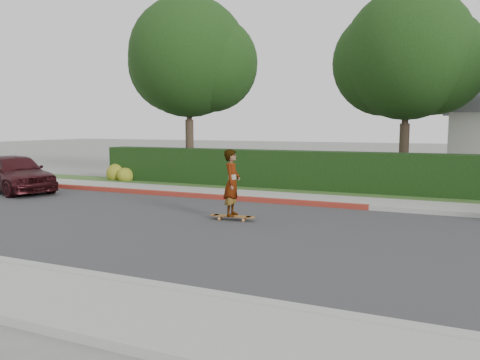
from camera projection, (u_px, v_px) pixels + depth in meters
The scene contains 15 objects.
ground at pixel (294, 238), 10.24m from camera, with size 120.00×120.00×0.00m, color slate.
road at pixel (294, 237), 10.24m from camera, with size 60.00×8.00×0.01m, color #2D2D30.
curb_near at pixel (206, 296), 6.50m from camera, with size 60.00×0.20×0.15m, color #9E9E99.
sidewalk_near at pixel (171, 322), 5.69m from camera, with size 60.00×1.60×0.12m, color gray.
curb_far at pixel (335, 205), 13.95m from camera, with size 60.00×0.20×0.15m, color #9E9E99.
curb_red_section at pixel (189, 195), 15.96m from camera, with size 12.00×0.21×0.15m, color maroon.
sidewalk_far at pixel (341, 201), 14.77m from camera, with size 60.00×1.60×0.12m, color gray.
planting_strip at pixel (351, 195), 16.23m from camera, with size 60.00×1.60×0.10m, color #2D4C1E.
hedge at pixel (275, 170), 17.89m from camera, with size 15.00×1.00×1.50m, color black.
flowering_shrub at pixel (120, 174), 20.33m from camera, with size 1.40×1.00×0.90m.
tree_left at pixel (190, 61), 20.54m from camera, with size 5.99×5.21×8.00m.
tree_center at pixel (408, 59), 17.42m from camera, with size 5.66×4.84×7.44m.
skateboard at pixel (232, 216), 12.07m from camera, with size 1.24×0.38×0.11m.
skateboarder at pixel (232, 183), 11.97m from camera, with size 0.63×0.41×1.71m, color white.
car_maroon at pixel (15, 173), 17.20m from camera, with size 1.68×4.18×1.42m, color #391216.
Camera 1 is at (2.97, -9.64, 2.44)m, focal length 35.00 mm.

